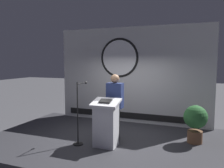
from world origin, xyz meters
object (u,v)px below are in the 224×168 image
speaker_person (115,107)px  microphone_stand (79,122)px  potted_plant (195,120)px  podium (106,123)px

speaker_person → microphone_stand: (-0.72, -0.57, -0.32)m
speaker_person → potted_plant: size_ratio=1.80×
podium → microphone_stand: (-0.67, -0.09, -0.01)m
microphone_stand → potted_plant: bearing=22.3°
podium → speaker_person: (0.05, 0.48, 0.31)m
speaker_person → microphone_stand: 0.97m
podium → microphone_stand: 0.68m
potted_plant → speaker_person: bearing=-165.1°
microphone_stand → speaker_person: bearing=38.4°
podium → microphone_stand: microphone_stand is taller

